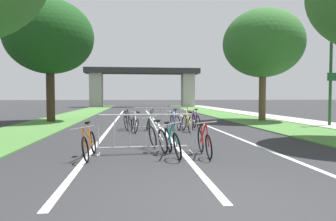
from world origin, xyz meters
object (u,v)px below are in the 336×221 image
bicycle_silver_0 (135,124)px  bicycle_purple_2 (196,121)px  bicycle_white_9 (157,137)px  tree_left_pine_near (50,37)px  crowd_barrier_nearest (146,134)px  bicycle_red_1 (204,142)px  bicycle_yellow_3 (187,123)px  bicycle_teal_6 (172,142)px  bicycle_black_4 (128,121)px  bicycle_blue_5 (175,121)px  bicycle_green_8 (150,122)px  tree_right_pine_far (263,44)px  lamppost_with_sign (331,69)px  crowd_barrier_second (161,119)px  bicycle_orange_7 (89,144)px

bicycle_silver_0 → bicycle_purple_2: bearing=8.6°
bicycle_purple_2 → bicycle_white_9: 6.01m
tree_left_pine_near → bicycle_silver_0: 8.81m
crowd_barrier_nearest → bicycle_red_1: (1.47, -0.45, -0.17)m
bicycle_silver_0 → bicycle_yellow_3: bearing=-11.7°
tree_left_pine_near → bicycle_teal_6: tree_left_pine_near is taller
bicycle_red_1 → bicycle_yellow_3: (0.53, 5.42, 0.02)m
bicycle_black_4 → bicycle_blue_5: 2.19m
bicycle_yellow_3 → bicycle_green_8: size_ratio=1.00×
bicycle_red_1 → bicycle_black_4: size_ratio=0.90×
tree_right_pine_far → lamppost_with_sign: (1.96, -3.68, -1.88)m
bicycle_yellow_3 → bicycle_white_9: (-1.66, -4.53, -0.01)m
crowd_barrier_second → bicycle_blue_5: size_ratio=1.54×
bicycle_purple_2 → bicycle_orange_7: size_ratio=1.01×
bicycle_silver_0 → bicycle_orange_7: bearing=-111.7°
tree_right_pine_far → bicycle_red_1: bearing=-120.5°
bicycle_orange_7 → bicycle_white_9: (1.75, 0.82, 0.03)m
bicycle_teal_6 → bicycle_yellow_3: bearing=-109.1°
bicycle_orange_7 → tree_left_pine_near: bearing=-69.5°
tree_left_pine_near → tree_right_pine_far: 12.86m
tree_right_pine_far → bicycle_teal_6: size_ratio=3.95×
bicycle_red_1 → lamppost_with_sign: bearing=-139.5°
bicycle_yellow_3 → bicycle_teal_6: bicycle_yellow_3 is taller
tree_right_pine_far → bicycle_yellow_3: 8.69m
bicycle_blue_5 → bicycle_red_1: bearing=-99.0°
bicycle_yellow_3 → bicycle_teal_6: size_ratio=0.95×
tree_left_pine_near → bicycle_silver_0: size_ratio=4.48×
bicycle_red_1 → bicycle_purple_2: bicycle_purple_2 is taller
bicycle_orange_7 → bicycle_blue_5: bearing=-114.2°
lamppost_with_sign → crowd_barrier_second: size_ratio=1.91×
crowd_barrier_nearest → bicycle_purple_2: bearing=66.6°
crowd_barrier_second → bicycle_green_8: 0.74m
bicycle_green_8 → crowd_barrier_second: bearing=139.4°
tree_left_pine_near → bicycle_blue_5: bearing=-34.6°
tree_left_pine_near → bicycle_red_1: 13.77m
bicycle_red_1 → bicycle_white_9: bearing=-37.3°
bicycle_purple_2 → bicycle_orange_7: 7.54m
tree_left_pine_near → bicycle_white_9: (5.59, -10.18, -4.66)m
crowd_barrier_second → bicycle_white_9: (-0.53, -5.02, -0.15)m
bicycle_purple_2 → bicycle_yellow_3: bicycle_yellow_3 is taller
tree_right_pine_far → bicycle_silver_0: (-7.89, -4.92, -4.43)m
bicycle_black_4 → lamppost_with_sign: bearing=9.8°
tree_left_pine_near → bicycle_black_4: size_ratio=4.16×
bicycle_red_1 → bicycle_purple_2: bearing=-99.2°
bicycle_orange_7 → bicycle_teal_6: bearing=-179.2°
bicycle_blue_5 → bicycle_white_9: bicycle_white_9 is taller
bicycle_silver_0 → bicycle_yellow_3: (2.29, -0.06, 0.03)m
bicycle_yellow_3 → bicycle_red_1: bearing=-102.4°
bicycle_yellow_3 → bicycle_white_9: bearing=-117.0°
crowd_barrier_nearest → bicycle_yellow_3: crowd_barrier_nearest is taller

